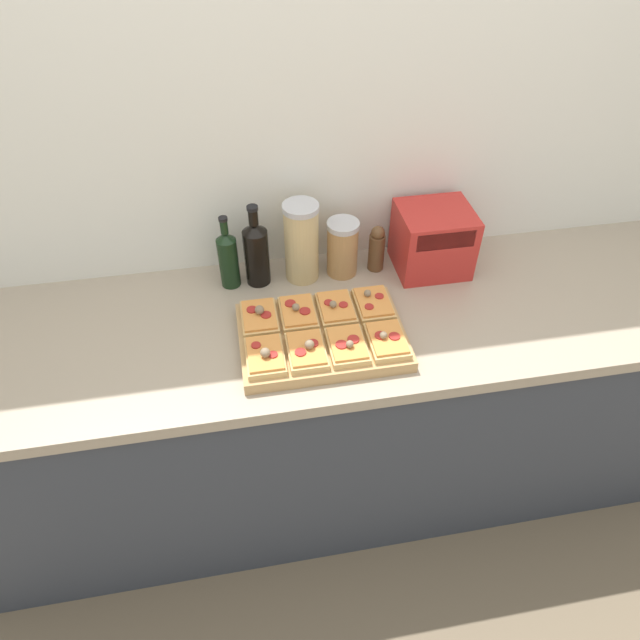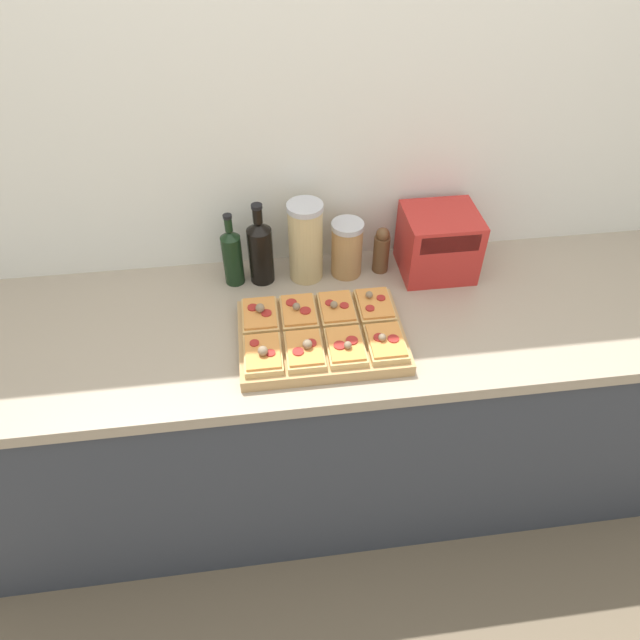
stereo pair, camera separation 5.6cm
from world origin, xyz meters
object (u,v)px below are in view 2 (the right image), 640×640
object	(u,v)px
wine_bottle	(260,250)
grain_jar_short	(347,248)
pepper_mill	(381,250)
toaster_oven	(438,243)
cutting_board	(321,337)
olive_oil_bottle	(232,255)
grain_jar_tall	(306,242)

from	to	relation	value
wine_bottle	grain_jar_short	distance (m)	0.28
pepper_mill	toaster_oven	bearing A→B (deg)	-6.69
cutting_board	wine_bottle	world-z (taller)	wine_bottle
olive_oil_bottle	wine_bottle	world-z (taller)	wine_bottle
grain_jar_tall	toaster_oven	world-z (taller)	grain_jar_tall
olive_oil_bottle	grain_jar_short	xyz separation A→B (m)	(0.37, 0.00, -0.01)
olive_oil_bottle	pepper_mill	world-z (taller)	olive_oil_bottle
cutting_board	olive_oil_bottle	xyz separation A→B (m)	(-0.24, 0.31, 0.08)
cutting_board	grain_jar_tall	xyz separation A→B (m)	(-0.01, 0.31, 0.12)
wine_bottle	grain_jar_tall	size ratio (longest dim) A/B	1.04
cutting_board	toaster_oven	distance (m)	0.52
cutting_board	grain_jar_tall	distance (m)	0.33
olive_oil_bottle	toaster_oven	distance (m)	0.66
pepper_mill	toaster_oven	world-z (taller)	toaster_oven
olive_oil_bottle	toaster_oven	size ratio (longest dim) A/B	0.98
pepper_mill	toaster_oven	distance (m)	0.18
grain_jar_short	toaster_oven	world-z (taller)	toaster_oven
grain_jar_tall	cutting_board	bearing A→B (deg)	-88.34
grain_jar_tall	toaster_oven	xyz separation A→B (m)	(0.43, -0.02, -0.03)
olive_oil_bottle	grain_jar_short	size ratio (longest dim) A/B	1.31
wine_bottle	grain_jar_tall	bearing A→B (deg)	0.00
cutting_board	wine_bottle	distance (m)	0.36
grain_jar_tall	grain_jar_short	distance (m)	0.14
pepper_mill	cutting_board	bearing A→B (deg)	-127.24
toaster_oven	olive_oil_bottle	bearing A→B (deg)	178.16
cutting_board	grain_jar_tall	world-z (taller)	grain_jar_tall
toaster_oven	wine_bottle	bearing A→B (deg)	177.88
wine_bottle	toaster_oven	xyz separation A→B (m)	(0.57, -0.02, -0.01)
grain_jar_short	cutting_board	bearing A→B (deg)	-111.53
olive_oil_bottle	grain_jar_tall	bearing A→B (deg)	0.00
grain_jar_tall	grain_jar_short	xyz separation A→B (m)	(0.13, 0.00, -0.04)
olive_oil_bottle	pepper_mill	bearing A→B (deg)	0.00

